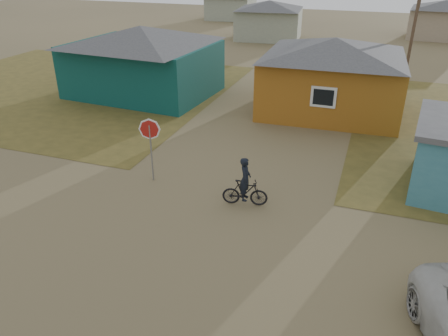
{
  "coord_description": "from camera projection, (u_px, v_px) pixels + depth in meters",
  "views": [
    {
      "loc": [
        4.73,
        -9.35,
        7.84
      ],
      "look_at": [
        0.35,
        3.0,
        1.3
      ],
      "focal_mm": 35.0,
      "sensor_mm": 36.0,
      "label": 1
    }
  ],
  "objects": [
    {
      "name": "ground",
      "position": [
        179.0,
        249.0,
        12.8
      ],
      "size": [
        120.0,
        120.0,
        0.0
      ],
      "primitive_type": "plane",
      "color": "olive"
    },
    {
      "name": "grass_nw",
      "position": [
        65.0,
        87.0,
        27.95
      ],
      "size": [
        20.0,
        18.0,
        0.0
      ],
      "primitive_type": "cube",
      "color": "brown",
      "rests_on": "ground"
    },
    {
      "name": "house_teal",
      "position": [
        143.0,
        60.0,
        25.81
      ],
      "size": [
        8.93,
        7.08,
        4.0
      ],
      "color": "#0A3A35",
      "rests_on": "ground"
    },
    {
      "name": "house_yellow",
      "position": [
        332.0,
        74.0,
        22.96
      ],
      "size": [
        7.72,
        6.76,
        3.9
      ],
      "color": "#995B17",
      "rests_on": "ground"
    },
    {
      "name": "house_pale_west",
      "position": [
        269.0,
        19.0,
        42.44
      ],
      "size": [
        7.04,
        6.15,
        3.6
      ],
      "color": "gray",
      "rests_on": "ground"
    },
    {
      "name": "house_beige_east",
      "position": [
        443.0,
        19.0,
        42.71
      ],
      "size": [
        6.95,
        6.05,
        3.6
      ],
      "color": "gray",
      "rests_on": "ground"
    },
    {
      "name": "house_pale_north",
      "position": [
        231.0,
        5.0,
        55.0
      ],
      "size": [
        6.28,
        5.81,
        3.4
      ],
      "color": "gray",
      "rests_on": "ground"
    },
    {
      "name": "utility_pole_near",
      "position": [
        416.0,
        16.0,
        27.56
      ],
      "size": [
        1.4,
        0.2,
        8.0
      ],
      "color": "brown",
      "rests_on": "ground"
    },
    {
      "name": "stop_sign",
      "position": [
        150.0,
        136.0,
        15.83
      ],
      "size": [
        0.81,
        0.15,
        2.48
      ],
      "color": "gray",
      "rests_on": "ground"
    },
    {
      "name": "cyclist",
      "position": [
        245.0,
        188.0,
        14.76
      ],
      "size": [
        1.61,
        0.74,
        1.76
      ],
      "color": "black",
      "rests_on": "ground"
    }
  ]
}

